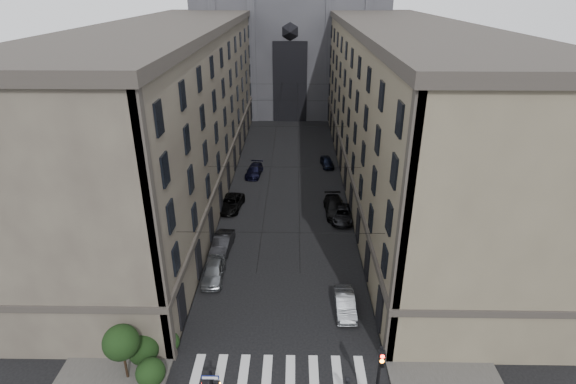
{
  "coord_description": "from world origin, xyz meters",
  "views": [
    {
      "loc": [
        0.94,
        -16.15,
        22.55
      ],
      "look_at": [
        0.49,
        11.56,
        9.79
      ],
      "focal_mm": 28.0,
      "sensor_mm": 36.0,
      "label": 1
    }
  ],
  "objects_px": {
    "gothic_tower": "(291,13)",
    "car_right_midfar": "(335,207)",
    "car_left_near": "(213,271)",
    "car_left_midfar": "(231,203)",
    "car_right_midnear": "(342,214)",
    "car_right_near": "(345,303)",
    "car_right_far": "(327,162)",
    "traffic_light_right": "(379,375)",
    "car_left_midnear": "(222,244)",
    "car_left_far": "(254,171)"
  },
  "relations": [
    {
      "from": "traffic_light_right",
      "to": "car_right_midfar",
      "type": "relative_size",
      "value": 1.0
    },
    {
      "from": "traffic_light_right",
      "to": "car_right_far",
      "type": "relative_size",
      "value": 1.38
    },
    {
      "from": "car_left_midnear",
      "to": "car_right_near",
      "type": "xyz_separation_m",
      "value": [
        10.56,
        -8.41,
        -0.06
      ]
    },
    {
      "from": "car_left_midnear",
      "to": "car_right_midnear",
      "type": "bearing_deg",
      "value": 32.45
    },
    {
      "from": "car_left_near",
      "to": "car_left_midfar",
      "type": "distance_m",
      "value": 13.08
    },
    {
      "from": "car_left_midnear",
      "to": "car_right_midfar",
      "type": "xyz_separation_m",
      "value": [
        11.06,
        7.73,
        0.02
      ]
    },
    {
      "from": "gothic_tower",
      "to": "car_left_midnear",
      "type": "xyz_separation_m",
      "value": [
        -5.75,
        -55.32,
        -17.06
      ]
    },
    {
      "from": "traffic_light_right",
      "to": "car_left_midfar",
      "type": "xyz_separation_m",
      "value": [
        -11.69,
        26.33,
        -2.62
      ]
    },
    {
      "from": "traffic_light_right",
      "to": "car_left_midfar",
      "type": "bearing_deg",
      "value": 113.94
    },
    {
      "from": "car_right_near",
      "to": "car_right_midfar",
      "type": "bearing_deg",
      "value": 87.42
    },
    {
      "from": "gothic_tower",
      "to": "car_left_near",
      "type": "bearing_deg",
      "value": -95.58
    },
    {
      "from": "gothic_tower",
      "to": "car_left_far",
      "type": "height_order",
      "value": "gothic_tower"
    },
    {
      "from": "car_right_midnear",
      "to": "car_right_midfar",
      "type": "distance_m",
      "value": 1.63
    },
    {
      "from": "car_right_far",
      "to": "car_left_midnear",
      "type": "bearing_deg",
      "value": -123.57
    },
    {
      "from": "traffic_light_right",
      "to": "car_right_far",
      "type": "height_order",
      "value": "traffic_light_right"
    },
    {
      "from": "traffic_light_right",
      "to": "car_right_midnear",
      "type": "bearing_deg",
      "value": 89.02
    },
    {
      "from": "gothic_tower",
      "to": "car_right_midnear",
      "type": "distance_m",
      "value": 52.32
    },
    {
      "from": "car_left_near",
      "to": "car_left_midfar",
      "type": "xyz_separation_m",
      "value": [
        -0.25,
        13.07,
        -0.07
      ]
    },
    {
      "from": "gothic_tower",
      "to": "car_right_midfar",
      "type": "bearing_deg",
      "value": -83.63
    },
    {
      "from": "car_left_midfar",
      "to": "car_left_far",
      "type": "xyz_separation_m",
      "value": [
        1.75,
        9.76,
        -0.02
      ]
    },
    {
      "from": "car_left_near",
      "to": "car_right_midnear",
      "type": "distance_m",
      "value": 15.98
    },
    {
      "from": "car_right_midfar",
      "to": "gothic_tower",
      "type": "bearing_deg",
      "value": 93.89
    },
    {
      "from": "gothic_tower",
      "to": "car_left_near",
      "type": "relative_size",
      "value": 13.23
    },
    {
      "from": "car_right_midnear",
      "to": "car_left_midfar",
      "type": "bearing_deg",
      "value": 175.26
    },
    {
      "from": "car_right_near",
      "to": "car_right_midfar",
      "type": "distance_m",
      "value": 16.15
    },
    {
      "from": "car_left_midfar",
      "to": "car_right_midnear",
      "type": "xyz_separation_m",
      "value": [
        12.1,
        -2.35,
        -0.02
      ]
    },
    {
      "from": "car_left_near",
      "to": "car_right_midnear",
      "type": "bearing_deg",
      "value": 40.08
    },
    {
      "from": "car_left_midfar",
      "to": "car_right_near",
      "type": "relative_size",
      "value": 1.17
    },
    {
      "from": "car_left_midnear",
      "to": "car_right_midnear",
      "type": "relative_size",
      "value": 0.96
    },
    {
      "from": "car_left_near",
      "to": "car_right_near",
      "type": "relative_size",
      "value": 1.06
    },
    {
      "from": "car_left_midnear",
      "to": "car_right_midfar",
      "type": "height_order",
      "value": "car_right_midfar"
    },
    {
      "from": "car_left_midnear",
      "to": "car_right_far",
      "type": "height_order",
      "value": "car_left_midnear"
    },
    {
      "from": "car_left_far",
      "to": "car_right_far",
      "type": "relative_size",
      "value": 1.2
    },
    {
      "from": "gothic_tower",
      "to": "traffic_light_right",
      "type": "xyz_separation_m",
      "value": [
        5.6,
        -73.04,
        -14.51
      ]
    },
    {
      "from": "car_left_midnear",
      "to": "traffic_light_right",
      "type": "bearing_deg",
      "value": -52.91
    },
    {
      "from": "car_left_near",
      "to": "car_left_midfar",
      "type": "bearing_deg",
      "value": 89.04
    },
    {
      "from": "car_right_midnear",
      "to": "car_right_midfar",
      "type": "xyz_separation_m",
      "value": [
        -0.7,
        1.47,
        0.11
      ]
    },
    {
      "from": "car_left_midnear",
      "to": "car_left_midfar",
      "type": "relative_size",
      "value": 0.93
    },
    {
      "from": "traffic_light_right",
      "to": "car_right_near",
      "type": "distance_m",
      "value": 9.69
    },
    {
      "from": "car_right_near",
      "to": "car_right_midnear",
      "type": "bearing_deg",
      "value": 84.52
    },
    {
      "from": "car_left_midnear",
      "to": "car_right_midfar",
      "type": "distance_m",
      "value": 13.5
    },
    {
      "from": "car_left_midfar",
      "to": "car_left_far",
      "type": "distance_m",
      "value": 9.92
    },
    {
      "from": "gothic_tower",
      "to": "car_left_far",
      "type": "relative_size",
      "value": 12.8
    },
    {
      "from": "traffic_light_right",
      "to": "car_left_midnear",
      "type": "bearing_deg",
      "value": 122.66
    },
    {
      "from": "car_left_midnear",
      "to": "car_left_far",
      "type": "relative_size",
      "value": 0.99
    },
    {
      "from": "gothic_tower",
      "to": "car_left_midfar",
      "type": "height_order",
      "value": "gothic_tower"
    },
    {
      "from": "car_left_near",
      "to": "car_right_far",
      "type": "distance_m",
      "value": 28.48
    },
    {
      "from": "gothic_tower",
      "to": "car_left_midfar",
      "type": "relative_size",
      "value": 11.96
    },
    {
      "from": "car_right_midnear",
      "to": "car_left_midnear",
      "type": "bearing_deg",
      "value": -145.7
    },
    {
      "from": "car_right_far",
      "to": "traffic_light_right",
      "type": "bearing_deg",
      "value": -96.13
    }
  ]
}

